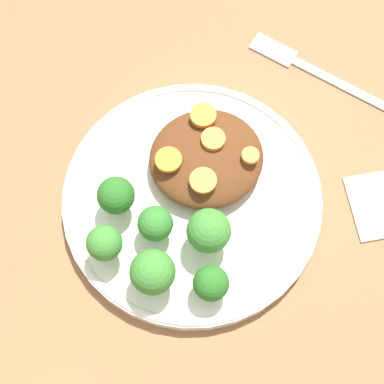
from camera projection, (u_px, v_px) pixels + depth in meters
name	position (u px, v px, depth m)	size (l,w,h in m)	color
ground_plane	(192.00, 203.00, 0.70)	(4.00, 4.00, 0.00)	#8C603D
plate	(192.00, 199.00, 0.68)	(0.28, 0.28, 0.02)	white
stew_mound	(206.00, 158.00, 0.68)	(0.12, 0.11, 0.04)	#5B3319
broccoli_floret_0	(105.00, 244.00, 0.63)	(0.04, 0.04, 0.05)	#759E51
broccoli_floret_1	(155.00, 224.00, 0.64)	(0.04, 0.04, 0.05)	#759E51
broccoli_floret_2	(206.00, 232.00, 0.63)	(0.04, 0.04, 0.06)	#759E51
broccoli_floret_3	(116.00, 196.00, 0.65)	(0.04, 0.04, 0.05)	#759E51
broccoli_floret_4	(153.00, 272.00, 0.61)	(0.04, 0.04, 0.06)	#759E51
broccoli_floret_5	(211.00, 284.00, 0.62)	(0.04, 0.04, 0.05)	#7FA85B
carrot_slice_0	(213.00, 139.00, 0.66)	(0.03, 0.03, 0.01)	orange
carrot_slice_1	(203.00, 179.00, 0.65)	(0.03, 0.03, 0.00)	orange
carrot_slice_2	(203.00, 116.00, 0.67)	(0.03, 0.03, 0.01)	orange
carrot_slice_3	(169.00, 160.00, 0.65)	(0.03, 0.03, 0.01)	orange
carrot_slice_4	(250.00, 155.00, 0.66)	(0.02, 0.02, 0.01)	orange
fork	(307.00, 66.00, 0.75)	(0.13, 0.15, 0.01)	#BBBBBB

